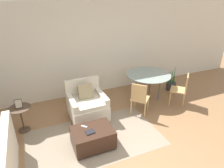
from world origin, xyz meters
name	(u,v)px	position (x,y,z in m)	size (l,w,h in m)	color
wall_back	(78,51)	(0.00, 3.28, 1.38)	(12.00, 0.06, 2.75)	silver
area_rug	(95,138)	(-0.28, 1.11, 0.00)	(2.87, 1.64, 0.01)	gray
armchair	(87,105)	(-0.18, 1.97, 0.36)	(0.89, 0.92, 0.93)	beige
ottoman	(93,137)	(-0.38, 0.90, 0.23)	(0.83, 0.60, 0.42)	#382319
book_stack	(90,132)	(-0.45, 0.83, 0.43)	(0.19, 0.16, 0.02)	black
tv_remote_primary	(84,126)	(-0.51, 1.06, 0.43)	(0.12, 0.12, 0.01)	#B7B7BC
side_table	(21,114)	(-1.69, 2.02, 0.43)	(0.49, 0.49, 0.61)	#4C3828
picture_frame	(18,104)	(-1.69, 2.02, 0.71)	(0.16, 0.07, 0.21)	black
dining_table	(148,76)	(1.76, 2.23, 0.70)	(1.27, 1.27, 0.77)	#8C9E99
dining_chair_near_left	(140,97)	(1.09, 1.56, 0.52)	(0.59, 0.59, 0.90)	tan
dining_chair_near_right	(182,88)	(2.44, 1.56, 0.52)	(0.59, 0.59, 0.90)	tan
potted_plant_small	(171,84)	(2.79, 2.40, 0.20)	(0.31, 0.31, 0.84)	#333338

